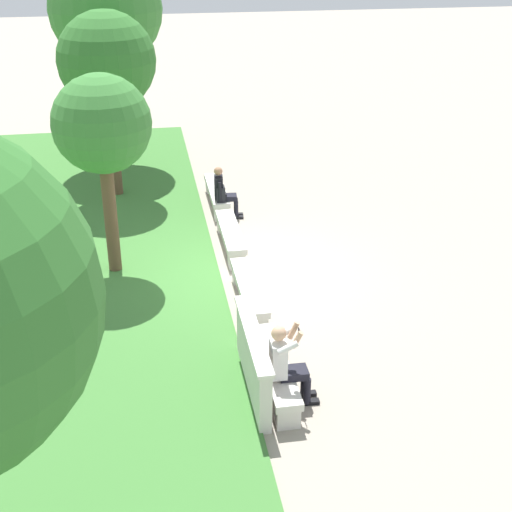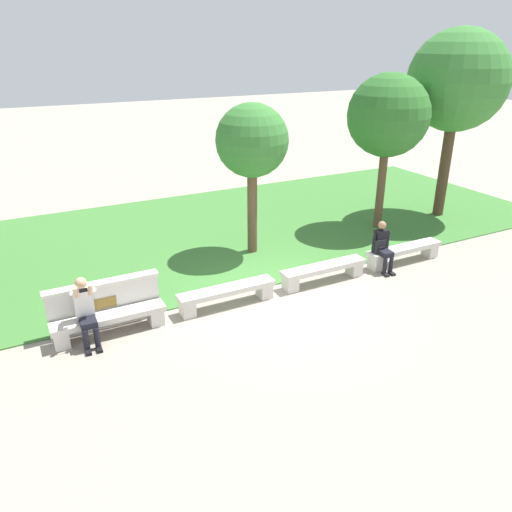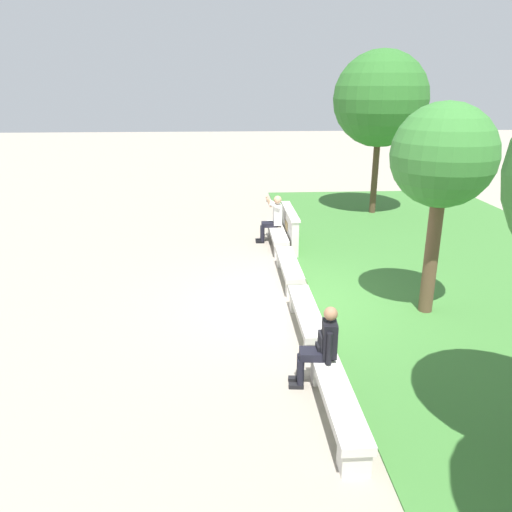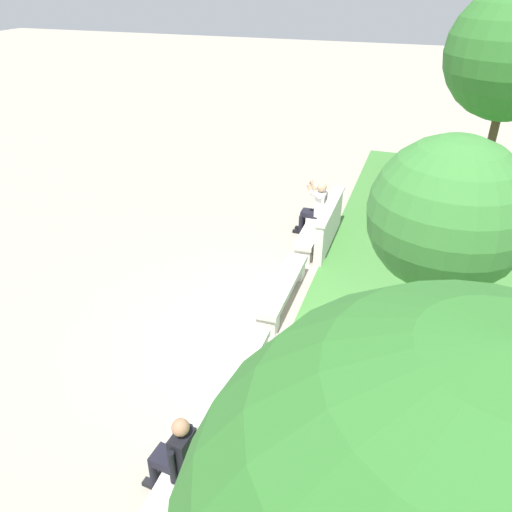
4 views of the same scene
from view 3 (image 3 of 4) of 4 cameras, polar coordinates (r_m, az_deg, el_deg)
The scene contains 12 objects.
ground_plane at distance 10.26m, azimuth 4.63°, elevation -5.31°, with size 80.00×80.00×0.00m, color gray.
grass_strip at distance 11.69m, azimuth 26.46°, elevation -4.14°, with size 21.76×8.00×0.03m, color #3D7533.
bench_main at distance 13.68m, azimuth 2.45°, elevation 2.37°, with size 2.20×0.40×0.45m.
bench_near at distance 11.30m, azimuth 3.78°, elevation -1.27°, with size 2.20×0.40×0.45m.
bench_mid at distance 9.00m, azimuth 5.80°, elevation -6.81°, with size 2.20×0.40×0.45m.
bench_far at distance 6.86m, azimuth 9.27°, elevation -15.93°, with size 2.20×0.40×0.45m.
backrest_wall_with_plaque at distance 13.66m, azimuth 3.88°, elevation 3.23°, with size 2.24×0.24×1.01m.
person_photographer at distance 13.96m, azimuth 1.98°, elevation 4.54°, with size 0.47×0.72×1.32m.
person_distant at distance 7.34m, azimuth 7.51°, elevation -9.98°, with size 0.48×0.70×1.26m.
backpack at distance 7.42m, azimuth 7.93°, elevation -10.06°, with size 0.28×0.24×0.43m.
tree_behind_wall at distance 17.33m, azimuth 14.06°, elevation 16.99°, with size 3.06×3.06×5.32m.
tree_right_background at distance 9.55m, azimuth 20.60°, elevation 10.46°, with size 1.86×1.86×3.96m.
Camera 3 is at (9.25, -1.41, 4.20)m, focal length 35.00 mm.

